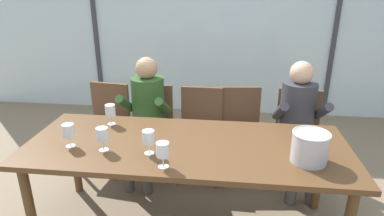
# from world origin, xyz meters

# --- Properties ---
(ground) EXTENTS (14.00, 14.00, 0.00)m
(ground) POSITION_xyz_m (0.00, 1.00, 0.00)
(ground) COLOR #847056
(window_glass_panel) EXTENTS (7.58, 0.03, 2.60)m
(window_glass_panel) POSITION_xyz_m (0.00, 2.63, 1.30)
(window_glass_panel) COLOR silver
(window_glass_panel) RESTS_ON ground
(window_mullion_left) EXTENTS (0.06, 0.06, 2.60)m
(window_mullion_left) POSITION_xyz_m (-1.71, 2.61, 1.30)
(window_mullion_left) COLOR #38383D
(window_mullion_left) RESTS_ON ground
(window_mullion_right) EXTENTS (0.06, 0.06, 2.60)m
(window_mullion_right) POSITION_xyz_m (1.71, 2.61, 1.30)
(window_mullion_right) COLOR #38383D
(window_mullion_right) RESTS_ON ground
(hillside_vineyard) EXTENTS (13.58, 2.40, 1.98)m
(hillside_vineyard) POSITION_xyz_m (0.00, 6.77, 0.99)
(hillside_vineyard) COLOR #477A38
(hillside_vineyard) RESTS_ON ground
(dining_table) EXTENTS (2.38, 0.93, 0.75)m
(dining_table) POSITION_xyz_m (0.00, 0.00, 0.68)
(dining_table) COLOR brown
(dining_table) RESTS_ON ground
(chair_near_curtain) EXTENTS (0.49, 0.49, 0.89)m
(chair_near_curtain) POSITION_xyz_m (-0.96, 0.88, 0.53)
(chair_near_curtain) COLOR brown
(chair_near_curtain) RESTS_ON ground
(chair_left_of_center) EXTENTS (0.46, 0.46, 0.89)m
(chair_left_of_center) POSITION_xyz_m (-0.48, 0.86, 0.53)
(chair_left_of_center) COLOR brown
(chair_left_of_center) RESTS_ON ground
(chair_center) EXTENTS (0.45, 0.45, 0.89)m
(chair_center) POSITION_xyz_m (0.03, 0.85, 0.53)
(chair_center) COLOR brown
(chair_center) RESTS_ON ground
(chair_right_of_center) EXTENTS (0.49, 0.49, 0.89)m
(chair_right_of_center) POSITION_xyz_m (0.42, 0.90, 0.53)
(chair_right_of_center) COLOR brown
(chair_right_of_center) RESTS_ON ground
(chair_near_window_right) EXTENTS (0.49, 0.49, 0.89)m
(chair_near_window_right) POSITION_xyz_m (0.98, 0.89, 0.53)
(chair_near_window_right) COLOR brown
(chair_near_window_right) RESTS_ON ground
(person_olive_shirt) EXTENTS (0.48, 0.63, 1.21)m
(person_olive_shirt) POSITION_xyz_m (-0.50, 0.74, 0.70)
(person_olive_shirt) COLOR #2D5123
(person_olive_shirt) RESTS_ON ground
(person_charcoal_jacket) EXTENTS (0.49, 0.63, 1.21)m
(person_charcoal_jacket) POSITION_xyz_m (0.95, 0.74, 0.70)
(person_charcoal_jacket) COLOR #38383D
(person_charcoal_jacket) RESTS_ON ground
(ice_bucket_primary) EXTENTS (0.25, 0.25, 0.21)m
(ice_bucket_primary) POSITION_xyz_m (0.84, -0.16, 0.86)
(ice_bucket_primary) COLOR #B7B7BC
(ice_bucket_primary) RESTS_ON dining_table
(wine_glass_by_left_taster) EXTENTS (0.08, 0.08, 0.17)m
(wine_glass_by_left_taster) POSITION_xyz_m (-0.24, -0.18, 0.87)
(wine_glass_by_left_taster) COLOR silver
(wine_glass_by_left_taster) RESTS_ON dining_table
(wine_glass_near_bucket) EXTENTS (0.08, 0.08, 0.17)m
(wine_glass_near_bucket) POSITION_xyz_m (-0.57, -0.17, 0.87)
(wine_glass_near_bucket) COLOR silver
(wine_glass_near_bucket) RESTS_ON dining_table
(wine_glass_center_pour) EXTENTS (0.08, 0.08, 0.17)m
(wine_glass_center_pour) POSITION_xyz_m (-0.84, -0.14, 0.87)
(wine_glass_center_pour) COLOR silver
(wine_glass_center_pour) RESTS_ON dining_table
(wine_glass_by_right_taster) EXTENTS (0.08, 0.08, 0.17)m
(wine_glass_by_right_taster) POSITION_xyz_m (-0.11, -0.34, 0.87)
(wine_glass_by_right_taster) COLOR silver
(wine_glass_by_right_taster) RESTS_ON dining_table
(wine_glass_spare_empty) EXTENTS (0.08, 0.08, 0.17)m
(wine_glass_spare_empty) POSITION_xyz_m (-0.68, 0.28, 0.87)
(wine_glass_spare_empty) COLOR silver
(wine_glass_spare_empty) RESTS_ON dining_table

